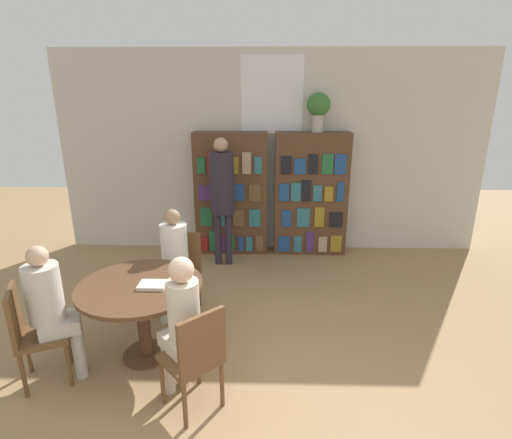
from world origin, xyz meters
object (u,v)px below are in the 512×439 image
object	(u,v)px
bookshelf_right	(311,195)
seated_reader_back	(51,304)
chair_left_side	(181,268)
librarian_standing	(222,188)
seated_reader_right	(181,321)
bookshelf_left	(231,194)
chair_far_side	(196,355)
reading_table	(141,298)
seated_reader_left	(174,258)
chair_near_camera	(32,330)
flower_vase	(318,107)

from	to	relation	value
bookshelf_right	seated_reader_back	bearing A→B (deg)	-129.81
chair_left_side	librarian_standing	distance (m)	1.45
seated_reader_right	seated_reader_back	size ratio (longest dim) A/B	1.02
bookshelf_left	chair_far_side	bearing A→B (deg)	-89.79
chair_left_side	seated_reader_back	size ratio (longest dim) A/B	0.73
bookshelf_left	reading_table	size ratio (longest dim) A/B	1.64
seated_reader_back	chair_left_side	bearing A→B (deg)	120.19
seated_reader_left	bookshelf_right	bearing A→B (deg)	-119.09
reading_table	chair_far_side	distance (m)	0.91
reading_table	seated_reader_left	distance (m)	0.73
chair_left_side	bookshelf_left	bearing A→B (deg)	-91.91
chair_near_camera	seated_reader_right	size ratio (longest dim) A/B	0.71
reading_table	librarian_standing	size ratio (longest dim) A/B	0.62
bookshelf_left	flower_vase	size ratio (longest dim) A/B	3.38
bookshelf_left	chair_far_side	distance (m)	3.34
reading_table	seated_reader_right	size ratio (longest dim) A/B	0.89
bookshelf_right	seated_reader_left	world-z (taller)	bookshelf_right
bookshelf_left	flower_vase	distance (m)	1.79
chair_left_side	seated_reader_back	distance (m)	1.46
bookshelf_left	seated_reader_left	size ratio (longest dim) A/B	1.49
reading_table	librarian_standing	world-z (taller)	librarian_standing
bookshelf_right	chair_near_camera	distance (m)	4.03
reading_table	chair_far_side	xyz separation A→B (m)	(0.61, -0.66, -0.11)
reading_table	chair_far_side	world-z (taller)	chair_far_side
chair_far_side	librarian_standing	size ratio (longest dim) A/B	0.50
flower_vase	chair_left_side	distance (m)	2.96
flower_vase	reading_table	size ratio (longest dim) A/B	0.49
bookshelf_left	seated_reader_right	world-z (taller)	bookshelf_left
seated_reader_back	seated_reader_left	bearing A→B (deg)	116.99
chair_near_camera	chair_far_side	xyz separation A→B (m)	(1.43, -0.29, 0.00)
flower_vase	seated_reader_left	bearing A→B (deg)	-131.34
bookshelf_left	seated_reader_right	bearing A→B (deg)	-92.00
seated_reader_right	librarian_standing	bearing A→B (deg)	46.72
flower_vase	reading_table	distance (m)	3.60
reading_table	seated_reader_right	xyz separation A→B (m)	(0.49, -0.53, 0.10)
flower_vase	chair_near_camera	xyz separation A→B (m)	(-2.68, -3.03, -1.68)
bookshelf_right	chair_far_side	xyz separation A→B (m)	(-1.19, -3.31, -0.41)
flower_vase	chair_far_side	size ratio (longest dim) A/B	0.60
flower_vase	chair_near_camera	distance (m)	4.38
bookshelf_left	chair_far_side	size ratio (longest dim) A/B	2.04
seated_reader_left	seated_reader_right	xyz separation A→B (m)	(0.34, -1.24, 0.01)
chair_near_camera	seated_reader_left	bearing A→B (deg)	113.81
chair_near_camera	chair_left_side	size ratio (longest dim) A/B	1.00
seated_reader_back	librarian_standing	distance (m)	2.75
chair_far_side	chair_near_camera	bearing A→B (deg)	126.00
chair_near_camera	seated_reader_back	size ratio (longest dim) A/B	0.73
chair_near_camera	chair_far_side	size ratio (longest dim) A/B	1.00
flower_vase	chair_near_camera	size ratio (longest dim) A/B	0.60
librarian_standing	chair_far_side	bearing A→B (deg)	-88.15
flower_vase	seated_reader_left	xyz separation A→B (m)	(-1.71, -1.95, -1.47)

